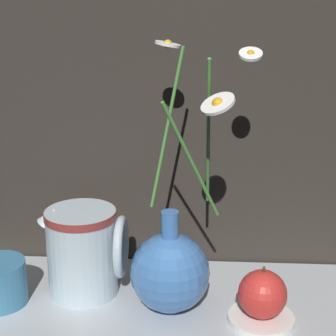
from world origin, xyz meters
name	(u,v)px	position (x,y,z in m)	size (l,w,h in m)	color
ground_plane	(167,307)	(0.00, 0.00, 0.00)	(6.00, 6.00, 0.00)	black
shelf	(167,304)	(0.00, 0.00, 0.01)	(0.68, 0.27, 0.01)	#B2B7BC
vase_with_flowers	(171,268)	(0.01, -0.02, 0.08)	(0.18, 0.17, 0.40)	#3F72B7
ceramic_pitcher	(84,248)	(-0.13, 0.02, 0.09)	(0.14, 0.11, 0.15)	silver
saucer_plate	(261,319)	(0.14, -0.05, 0.02)	(0.10, 0.10, 0.01)	white
orange_fruit	(262,294)	(0.14, -0.05, 0.06)	(0.07, 0.07, 0.08)	red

